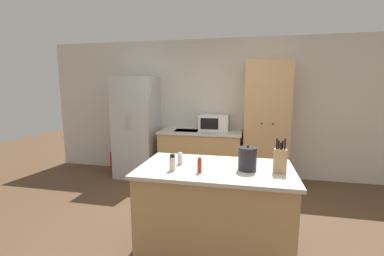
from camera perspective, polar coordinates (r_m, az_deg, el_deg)
The scene contains 14 objects.
ground_plane at distance 3.14m, azimuth 3.32°, elevation -23.76°, with size 14.00×14.00×0.00m, color brown.
wall_back at distance 4.98m, azimuth 7.54°, elevation 4.31°, with size 7.20×0.06×2.60m.
refrigerator at distance 5.05m, azimuth -12.08°, elevation 0.23°, with size 0.74×0.75×1.90m.
back_counter at distance 4.82m, azimuth 1.88°, elevation -5.94°, with size 1.50×0.70×0.91m.
pantry_cabinet at distance 4.67m, azimuth 16.08°, elevation 0.94°, with size 0.75×0.63×2.15m.
kitchen_island at distance 2.81m, azimuth 5.10°, elevation -17.43°, with size 1.55×0.89×0.90m.
microwave at distance 4.80m, azimuth 4.93°, elevation 1.22°, with size 0.54×0.37×0.29m.
knife_block at distance 2.56m, azimuth 18.96°, elevation -6.81°, with size 0.11×0.08×0.33m.
spice_bottle_tall_dark at distance 2.71m, azimuth -2.61°, elevation -6.86°, with size 0.05×0.05×0.13m.
spice_bottle_short_red at distance 2.67m, azimuth -4.17°, elevation -7.12°, with size 0.04×0.04×0.13m.
spice_bottle_amber_oil at distance 2.45m, azimuth 1.68°, elevation -8.36°, with size 0.04×0.04×0.15m.
spice_bottle_green_herb at distance 2.51m, azimuth -4.38°, elevation -7.75°, with size 0.06×0.06×0.16m.
kettle at distance 2.57m, azimuth 12.21°, elevation -6.69°, with size 0.18×0.18×0.25m.
fire_extinguisher at distance 5.50m, azimuth -16.99°, elevation -7.12°, with size 0.14×0.14×0.47m.
Camera 1 is at (0.39, -2.62, 1.70)m, focal length 24.00 mm.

